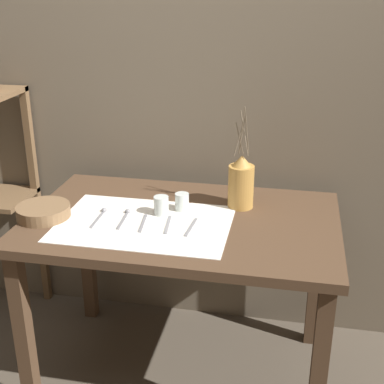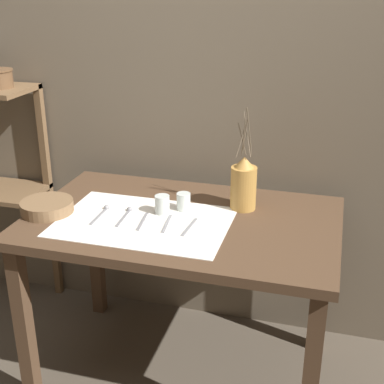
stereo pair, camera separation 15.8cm
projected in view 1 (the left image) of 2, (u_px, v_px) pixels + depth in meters
ground_plane at (183, 370)px, 2.52m from camera, size 12.00×12.00×0.00m
stone_wall_back at (204, 96)px, 2.54m from camera, size 7.00×0.06×2.40m
wooden_table at (182, 240)px, 2.26m from camera, size 1.29×0.81×0.80m
linen_cloth at (144, 223)px, 2.17m from camera, size 0.70×0.48×0.00m
pitcher_with_flowers at (241, 183)px, 2.29m from camera, size 0.11×0.11×0.45m
wooden_bowl at (43, 212)px, 2.22m from camera, size 0.22×0.22×0.05m
glass_tumbler_near at (161, 205)px, 2.24m from camera, size 0.06×0.06×0.08m
glass_tumbler_far at (182, 202)px, 2.28m from camera, size 0.06×0.06×0.07m
spoon_outer at (102, 214)px, 2.25m from camera, size 0.02×0.18×0.02m
spoon_inner at (126, 215)px, 2.24m from camera, size 0.03×0.18×0.02m
knife_center at (143, 223)px, 2.17m from camera, size 0.03×0.17×0.00m
fork_inner at (168, 224)px, 2.15m from camera, size 0.03×0.17×0.00m
fork_outer at (191, 227)px, 2.13m from camera, size 0.02×0.17×0.00m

